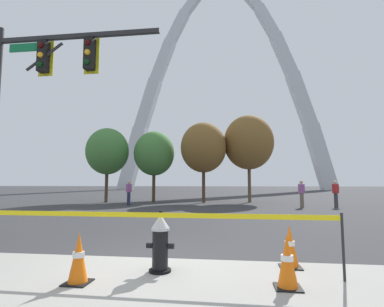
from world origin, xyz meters
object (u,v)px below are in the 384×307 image
(fire_hydrant, at_px, (160,243))
(traffic_cone_curb_edge, at_px, (79,258))
(traffic_cone_by_hydrant, at_px, (287,262))
(traffic_signal_gantry, at_px, (33,90))
(pedestrian_standing_center, at_px, (129,193))
(traffic_cone_mid_sidewalk, at_px, (290,247))
(pedestrian_walking_right, at_px, (336,194))
(monument_arch, at_px, (222,95))
(pedestrian_walking_left, at_px, (302,194))

(fire_hydrant, height_order, traffic_cone_curb_edge, fire_hydrant)
(traffic_cone_by_hydrant, distance_m, traffic_signal_gantry, 7.97)
(traffic_cone_curb_edge, xyz_separation_m, pedestrian_standing_center, (-4.35, 14.55, 0.46))
(traffic_cone_mid_sidewalk, relative_size, pedestrian_walking_right, 0.46)
(fire_hydrant, relative_size, traffic_cone_by_hydrant, 1.36)
(traffic_cone_by_hydrant, xyz_separation_m, traffic_cone_curb_edge, (-2.98, -0.18, 0.00))
(fire_hydrant, distance_m, traffic_signal_gantry, 6.25)
(traffic_cone_mid_sidewalk, height_order, pedestrian_walking_right, pedestrian_walking_right)
(fire_hydrant, relative_size, monument_arch, 0.02)
(traffic_cone_mid_sidewalk, distance_m, traffic_cone_curb_edge, 3.44)
(traffic_cone_by_hydrant, distance_m, traffic_cone_mid_sidewalk, 1.06)
(traffic_cone_by_hydrant, distance_m, pedestrian_walking_right, 15.31)
(fire_hydrant, height_order, traffic_signal_gantry, traffic_signal_gantry)
(traffic_signal_gantry, xyz_separation_m, pedestrian_walking_right, (11.77, 11.11, -3.25))
(traffic_cone_mid_sidewalk, bearing_deg, fire_hydrant, -166.64)
(traffic_cone_by_hydrant, height_order, monument_arch, monument_arch)
(pedestrian_walking_left, relative_size, pedestrian_walking_right, 1.00)
(traffic_signal_gantry, xyz_separation_m, pedestrian_standing_center, (-1.03, 11.19, -3.25))
(monument_arch, distance_m, pedestrian_standing_center, 48.44)
(pedestrian_walking_left, relative_size, pedestrian_standing_center, 1.00)
(traffic_cone_curb_edge, relative_size, pedestrian_walking_left, 0.46)
(pedestrian_standing_center, bearing_deg, pedestrian_walking_right, -0.35)
(traffic_cone_by_hydrant, xyz_separation_m, monument_arch, (-2.19, 58.33, 20.15))
(fire_hydrant, height_order, pedestrian_standing_center, pedestrian_standing_center)
(traffic_cone_curb_edge, bearing_deg, pedestrian_walking_left, 65.59)
(pedestrian_walking_right, bearing_deg, traffic_signal_gantry, -136.64)
(monument_arch, bearing_deg, traffic_cone_mid_sidewalk, -87.58)
(traffic_cone_by_hydrant, relative_size, pedestrian_standing_center, 0.46)
(traffic_cone_mid_sidewalk, bearing_deg, monument_arch, 92.42)
(traffic_cone_curb_edge, xyz_separation_m, pedestrian_walking_left, (6.43, 14.16, 0.46))
(traffic_cone_by_hydrant, bearing_deg, pedestrian_walking_left, 76.14)
(fire_hydrant, xyz_separation_m, monument_arch, (-0.26, 57.81, 20.04))
(traffic_cone_mid_sidewalk, xyz_separation_m, pedestrian_walking_left, (3.21, 12.94, 0.46))
(traffic_cone_by_hydrant, relative_size, pedestrian_walking_right, 0.46)
(traffic_cone_by_hydrant, relative_size, monument_arch, 0.02)
(traffic_cone_mid_sidewalk, bearing_deg, pedestrian_walking_right, 68.43)
(traffic_cone_by_hydrant, relative_size, traffic_cone_mid_sidewalk, 1.00)
(traffic_cone_curb_edge, xyz_separation_m, pedestrian_walking_right, (8.45, 14.47, 0.46))
(traffic_signal_gantry, xyz_separation_m, monument_arch, (4.11, 55.15, 16.43))
(monument_arch, bearing_deg, fire_hydrant, -89.74)
(traffic_cone_by_hydrant, bearing_deg, traffic_signal_gantry, 153.23)
(traffic_signal_gantry, relative_size, pedestrian_walking_left, 3.77)
(traffic_cone_by_hydrant, height_order, traffic_cone_mid_sidewalk, same)
(fire_hydrant, bearing_deg, traffic_signal_gantry, 148.72)
(traffic_cone_mid_sidewalk, distance_m, pedestrian_walking_right, 14.26)
(traffic_signal_gantry, bearing_deg, traffic_cone_mid_sidewalk, -18.13)
(fire_hydrant, bearing_deg, pedestrian_walking_left, 68.22)
(pedestrian_standing_center, height_order, pedestrian_walking_right, same)
(traffic_signal_gantry, relative_size, monument_arch, 0.13)
(fire_hydrant, relative_size, pedestrian_walking_right, 0.62)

